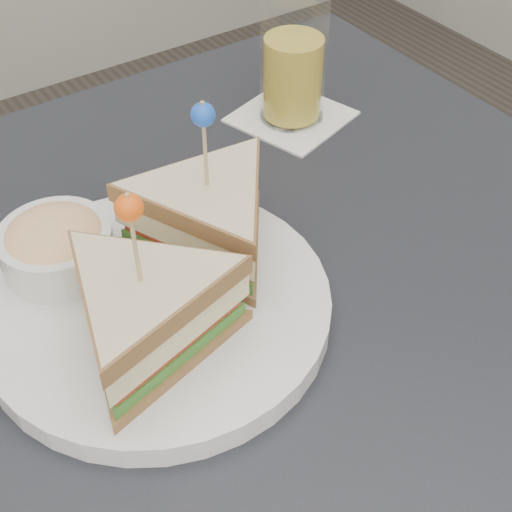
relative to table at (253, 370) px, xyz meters
name	(u,v)px	position (x,y,z in m)	size (l,w,h in m)	color
table	(253,370)	(0.00, 0.00, 0.00)	(0.80, 0.80, 0.75)	black
plate_meal	(162,270)	(-0.06, 0.04, 0.12)	(0.34, 0.34, 0.16)	silver
drink_set	(293,66)	(0.20, 0.22, 0.14)	(0.14, 0.14, 0.14)	white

